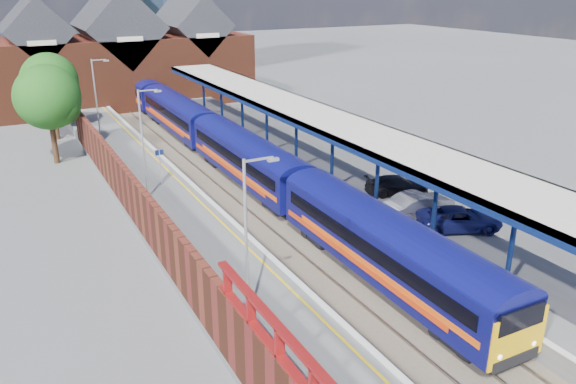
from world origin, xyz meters
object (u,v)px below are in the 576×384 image
at_px(platform_sign, 160,161).
at_px(parked_car_blue, 460,219).
at_px(parked_car_silver, 419,204).
at_px(lamp_post_b, 249,233).
at_px(lamp_post_c, 144,137).
at_px(lamp_post_d, 97,95).
at_px(train, 209,131).
at_px(parked_car_dark, 397,185).

bearing_deg(platform_sign, parked_car_blue, -49.89).
relative_size(parked_car_silver, parked_car_blue, 0.95).
relative_size(lamp_post_b, lamp_post_c, 1.00).
bearing_deg(parked_car_silver, parked_car_blue, -164.98).
relative_size(lamp_post_b, platform_sign, 2.80).
height_order(parked_car_silver, parked_car_blue, parked_car_silver).
xyz_separation_m(platform_sign, parked_car_blue, (12.76, -15.15, -1.04)).
distance_m(platform_sign, parked_car_silver, 17.41).
relative_size(lamp_post_d, parked_car_silver, 1.57).
bearing_deg(parked_car_blue, lamp_post_c, 71.36).
bearing_deg(lamp_post_c, parked_car_silver, -38.34).
distance_m(lamp_post_b, parked_car_blue, 14.79).
relative_size(train, parked_car_blue, 14.03).
relative_size(lamp_post_d, parked_car_dark, 1.67).
bearing_deg(train, lamp_post_d, 143.23).
bearing_deg(lamp_post_c, parked_car_blue, -42.95).
height_order(train, lamp_post_b, lamp_post_b).
bearing_deg(parked_car_silver, lamp_post_c, 50.36).
bearing_deg(parked_car_blue, parked_car_dark, 20.19).
bearing_deg(platform_sign, train, 51.38).
distance_m(parked_car_dark, parked_car_blue, 6.20).
height_order(lamp_post_c, platform_sign, lamp_post_c).
height_order(lamp_post_d, parked_car_blue, lamp_post_d).
bearing_deg(parked_car_dark, lamp_post_b, 140.46).
bearing_deg(train, parked_car_silver, -75.09).
distance_m(lamp_post_c, lamp_post_d, 16.00).
height_order(parked_car_dark, parked_car_blue, parked_car_blue).
xyz_separation_m(lamp_post_b, platform_sign, (1.36, 18.00, -2.30)).
relative_size(lamp_post_c, lamp_post_d, 1.00).
xyz_separation_m(parked_car_silver, parked_car_dark, (1.20, 3.61, -0.13)).
distance_m(lamp_post_d, parked_car_silver, 29.93).
bearing_deg(lamp_post_c, platform_sign, 55.74).
bearing_deg(lamp_post_d, lamp_post_c, -90.00).
xyz_separation_m(lamp_post_d, platform_sign, (1.36, -14.00, -2.30)).
height_order(train, parked_car_silver, train).
distance_m(platform_sign, parked_car_dark, 16.00).
bearing_deg(platform_sign, parked_car_dark, -34.18).
height_order(lamp_post_b, lamp_post_d, same).
relative_size(platform_sign, parked_car_blue, 0.53).
bearing_deg(lamp_post_d, platform_sign, -84.44).
xyz_separation_m(lamp_post_c, parked_car_dark, (14.57, -6.97, -3.39)).
bearing_deg(parked_car_blue, train, 39.38).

